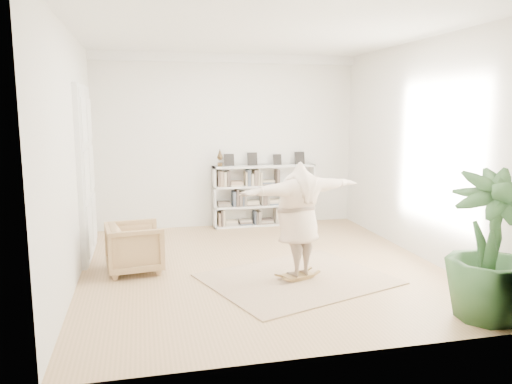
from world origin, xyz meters
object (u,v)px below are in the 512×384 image
at_px(rocker_board, 297,275).
at_px(person, 298,217).
at_px(bookshelf, 264,196).
at_px(armchair, 135,248).
at_px(houseplant, 490,246).

height_order(rocker_board, person, person).
relative_size(bookshelf, armchair, 2.65).
xyz_separation_m(armchair, rocker_board, (2.31, -0.92, -0.32)).
height_order(armchair, person, person).
bearing_deg(bookshelf, person, -95.91).
bearing_deg(person, houseplant, 115.19).
bearing_deg(rocker_board, person, -109.07).
bearing_deg(person, armchair, -40.79).
xyz_separation_m(bookshelf, person, (-0.37, -3.55, 0.31)).
bearing_deg(houseplant, armchair, 146.17).
bearing_deg(armchair, person, -118.74).
height_order(armchair, houseplant, houseplant).
bearing_deg(rocker_board, houseplant, -64.81).
bearing_deg(bookshelf, armchair, -135.53).
xyz_separation_m(rocker_board, houseplant, (1.77, -1.81, 0.83)).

